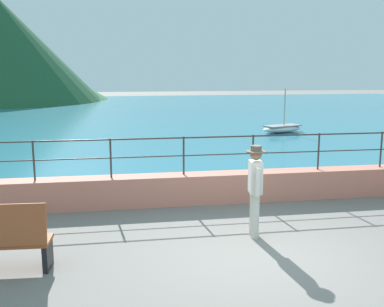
# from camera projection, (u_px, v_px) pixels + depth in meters

# --- Properties ---
(ground_plane) EXTENTS (120.00, 120.00, 0.00)m
(ground_plane) POSITION_uv_depth(u_px,v_px,m) (260.00, 255.00, 7.61)
(ground_plane) COLOR slate
(promenade_wall) EXTENTS (20.00, 0.56, 0.70)m
(promenade_wall) POSITION_uv_depth(u_px,v_px,m) (218.00, 187.00, 10.65)
(promenade_wall) COLOR tan
(promenade_wall) RESTS_ON ground
(railing) EXTENTS (18.44, 0.04, 0.90)m
(railing) POSITION_uv_depth(u_px,v_px,m) (219.00, 147.00, 10.47)
(railing) COLOR #383330
(railing) RESTS_ON promenade_wall
(lake_water) EXTENTS (64.00, 44.32, 0.06)m
(lake_water) POSITION_uv_depth(u_px,v_px,m) (149.00, 113.00, 32.65)
(lake_water) COLOR teal
(lake_water) RESTS_ON ground
(hill_secondary) EXTENTS (16.86, 16.86, 5.15)m
(hill_secondary) POSITION_uv_depth(u_px,v_px,m) (27.00, 76.00, 46.56)
(hill_secondary) COLOR #33663D
(hill_secondary) RESTS_ON ground
(person_walking) EXTENTS (0.38, 0.57, 1.75)m
(person_walking) POSITION_uv_depth(u_px,v_px,m) (255.00, 186.00, 8.28)
(person_walking) COLOR beige
(person_walking) RESTS_ON ground
(boat_2) EXTENTS (2.47, 1.62, 2.17)m
(boat_2) POSITION_uv_depth(u_px,v_px,m) (282.00, 128.00, 22.21)
(boat_2) COLOR white
(boat_2) RESTS_ON lake_water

